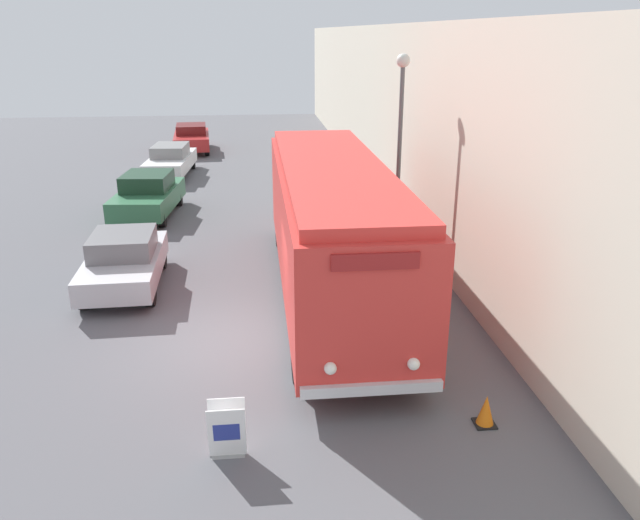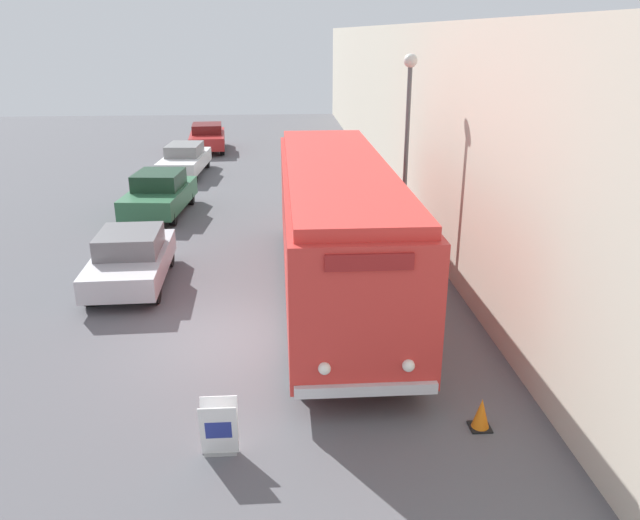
# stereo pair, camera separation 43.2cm
# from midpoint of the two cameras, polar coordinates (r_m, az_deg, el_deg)

# --- Properties ---
(ground_plane) EXTENTS (80.00, 80.00, 0.00)m
(ground_plane) POSITION_cam_midpoint_polar(r_m,az_deg,el_deg) (14.00, -9.53, -7.29)
(ground_plane) COLOR #56565B
(building_wall_right) EXTENTS (0.30, 60.00, 6.66)m
(building_wall_right) POSITION_cam_midpoint_polar(r_m,az_deg,el_deg) (23.17, 6.68, 12.43)
(building_wall_right) COLOR beige
(building_wall_right) RESTS_ON ground_plane
(vintage_bus) EXTENTS (2.60, 11.14, 3.43)m
(vintage_bus) POSITION_cam_midpoint_polar(r_m,az_deg,el_deg) (15.44, 0.35, 3.39)
(vintage_bus) COLOR black
(vintage_bus) RESTS_ON ground_plane
(sign_board) EXTENTS (0.59, 0.36, 0.95)m
(sign_board) POSITION_cam_midpoint_polar(r_m,az_deg,el_deg) (10.33, -9.74, -15.15)
(sign_board) COLOR gray
(sign_board) RESTS_ON ground_plane
(streetlamp) EXTENTS (0.36, 0.36, 5.86)m
(streetlamp) POSITION_cam_midpoint_polar(r_m,az_deg,el_deg) (17.35, 6.62, 11.61)
(streetlamp) COLOR #595E60
(streetlamp) RESTS_ON ground_plane
(parked_car_near) EXTENTS (1.94, 4.08, 1.45)m
(parked_car_near) POSITION_cam_midpoint_polar(r_m,az_deg,el_deg) (17.22, -18.16, -0.07)
(parked_car_near) COLOR black
(parked_car_near) RESTS_ON ground_plane
(parked_car_mid) EXTENTS (2.29, 4.40, 1.57)m
(parked_car_mid) POSITION_cam_midpoint_polar(r_m,az_deg,el_deg) (23.81, -15.97, 5.74)
(parked_car_mid) COLOR black
(parked_car_mid) RESTS_ON ground_plane
(parked_car_far) EXTENTS (2.07, 4.75, 1.45)m
(parked_car_far) POSITION_cam_midpoint_polar(r_m,az_deg,el_deg) (30.40, -13.91, 8.84)
(parked_car_far) COLOR black
(parked_car_far) RESTS_ON ground_plane
(parked_car_distant) EXTENTS (2.23, 4.64, 1.49)m
(parked_car_distant) POSITION_cam_midpoint_polar(r_m,az_deg,el_deg) (36.64, -11.99, 10.88)
(parked_car_distant) COLOR black
(parked_car_distant) RESTS_ON ground_plane
(traffic_cone) EXTENTS (0.36, 0.36, 0.57)m
(traffic_cone) POSITION_cam_midpoint_polar(r_m,az_deg,el_deg) (11.30, 13.84, -13.23)
(traffic_cone) COLOR black
(traffic_cone) RESTS_ON ground_plane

